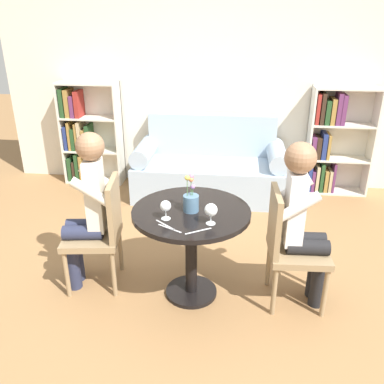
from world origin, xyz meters
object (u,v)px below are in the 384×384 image
bookshelf_left (85,133)px  chair_right (289,243)px  couch (210,170)px  wine_glass_right (211,211)px  bookshelf_right (332,142)px  person_right (304,221)px  flower_vase (191,201)px  wine_glass_left (166,207)px  chair_left (101,229)px  person_left (87,208)px

bookshelf_left → chair_right: (2.32, -2.21, -0.14)m
couch → wine_glass_right: bearing=-85.9°
wine_glass_right → bookshelf_right: bearing=62.1°
person_right → flower_vase: bearing=89.2°
person_right → wine_glass_left: bearing=97.2°
person_right → wine_glass_right: bearing=104.8°
flower_vase → bookshelf_left: bearing=125.8°
bookshelf_right → person_right: size_ratio=1.01×
bookshelf_left → bookshelf_right: 3.03m
bookshelf_left → chair_left: size_ratio=1.41×
couch → chair_left: size_ratio=1.96×
couch → chair_right: size_ratio=1.96×
couch → wine_glass_left: couch is taller
person_left → wine_glass_left: size_ratio=9.28×
wine_glass_left → person_right: bearing=10.3°
bookshelf_right → person_right: (-0.63, -2.20, 0.06)m
bookshelf_right → wine_glass_right: (-1.27, -2.40, 0.20)m
chair_right → person_right: person_right is taller
person_left → flower_vase: 0.81m
bookshelf_right → person_left: size_ratio=1.00×
couch → wine_glass_right: 2.21m
wine_glass_left → wine_glass_right: 0.31m
chair_right → couch: bearing=17.1°
bookshelf_left → wine_glass_left: size_ratio=9.32×
person_right → wine_glass_left: size_ratio=9.21×
person_left → chair_right: bearing=81.1°
bookshelf_left → bookshelf_right: same height
couch → wine_glass_left: (-0.16, -2.11, 0.51)m
couch → person_left: person_left is taller
couch → chair_left: (-0.71, -1.89, 0.18)m
bookshelf_left → flower_vase: size_ratio=4.62×
flower_vase → person_left: bearing=175.8°
person_right → wine_glass_right: (-0.65, -0.21, 0.15)m
couch → bookshelf_left: bookshelf_left is taller
bookshelf_right → wine_glass_left: bearing=-123.7°
person_right → wine_glass_left: 0.98m
chair_left → person_left: 0.20m
flower_vase → chair_left: bearing=173.8°
bookshelf_right → bookshelf_left: bearing=180.0°
chair_right → person_left: (-1.51, 0.04, 0.18)m
wine_glass_right → couch: bearing=94.1°
person_right → flower_vase: person_right is taller
couch → bookshelf_left: bearing=170.7°
couch → bookshelf_right: size_ratio=1.39×
chair_right → person_left: 1.53m
wine_glass_right → person_left: bearing=166.1°
flower_vase → couch: bearing=90.0°
bookshelf_right → flower_vase: (-1.42, -2.23, 0.18)m
chair_left → chair_right: (1.43, -0.05, 0.00)m
chair_left → wine_glass_right: bearing=66.1°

